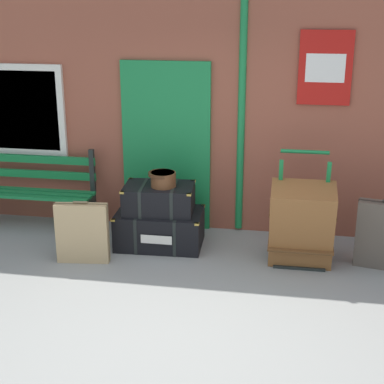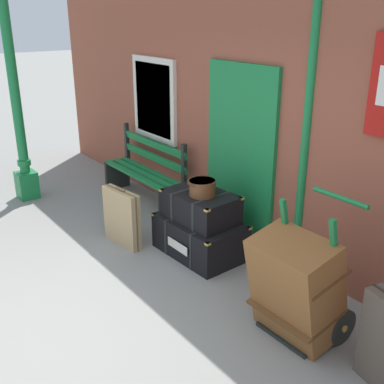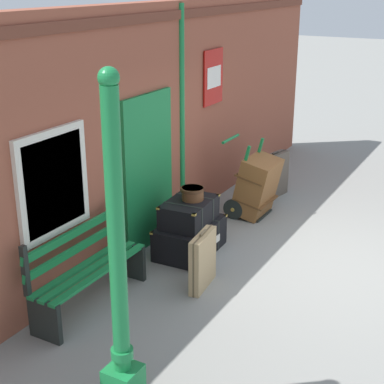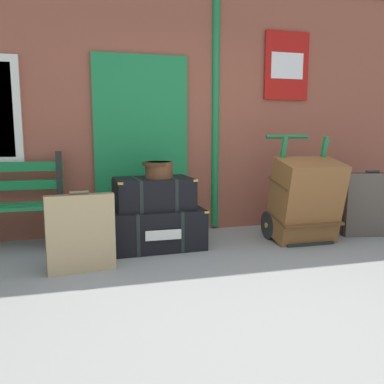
% 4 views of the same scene
% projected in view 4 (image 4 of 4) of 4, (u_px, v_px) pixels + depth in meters
% --- Properties ---
extents(ground_plane, '(60.00, 60.00, 0.00)m').
position_uv_depth(ground_plane, '(275.00, 316.00, 2.59)').
color(ground_plane, gray).
extents(brick_facade, '(10.40, 0.35, 3.20)m').
position_uv_depth(brick_facade, '(181.00, 101.00, 4.83)').
color(brick_facade, brown).
rests_on(brick_facade, ground).
extents(steamer_trunk_base, '(1.03, 0.69, 0.43)m').
position_uv_depth(steamer_trunk_base, '(154.00, 227.00, 4.17)').
color(steamer_trunk_base, black).
rests_on(steamer_trunk_base, ground).
extents(steamer_trunk_middle, '(0.85, 0.60, 0.33)m').
position_uv_depth(steamer_trunk_middle, '(153.00, 193.00, 4.12)').
color(steamer_trunk_middle, black).
rests_on(steamer_trunk_middle, steamer_trunk_base).
extents(round_hatbox, '(0.32, 0.30, 0.17)m').
position_uv_depth(round_hatbox, '(159.00, 169.00, 4.08)').
color(round_hatbox, brown).
rests_on(round_hatbox, steamer_trunk_middle).
extents(porters_trolley, '(0.71, 0.65, 1.19)m').
position_uv_depth(porters_trolley, '(297.00, 215.00, 4.50)').
color(porters_trolley, black).
rests_on(porters_trolley, ground).
extents(large_brown_trunk, '(0.70, 0.61, 0.95)m').
position_uv_depth(large_brown_trunk, '(305.00, 200.00, 4.30)').
color(large_brown_trunk, brown).
rests_on(large_brown_trunk, ground).
extents(suitcase_charcoal, '(0.66, 0.30, 0.79)m').
position_uv_depth(suitcase_charcoal, '(370.00, 204.00, 4.61)').
color(suitcase_charcoal, '#51473D').
rests_on(suitcase_charcoal, ground).
extents(suitcase_slate, '(0.59, 0.20, 0.72)m').
position_uv_depth(suitcase_slate, '(81.00, 233.00, 3.40)').
color(suitcase_slate, tan).
rests_on(suitcase_slate, ground).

